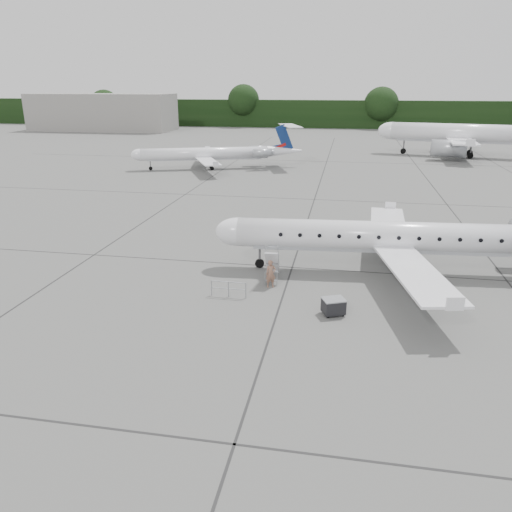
# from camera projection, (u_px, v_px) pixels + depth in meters

# --- Properties ---
(ground) EXTENTS (320.00, 320.00, 0.00)m
(ground) POSITION_uv_depth(u_px,v_px,m) (353.00, 316.00, 28.63)
(ground) COLOR #5A5B58
(ground) RESTS_ON ground
(treeline) EXTENTS (260.00, 4.00, 8.00)m
(treeline) POSITION_uv_depth(u_px,v_px,m) (353.00, 114.00, 148.18)
(treeline) COLOR black
(treeline) RESTS_ON ground
(terminal_building) EXTENTS (40.00, 14.00, 10.00)m
(terminal_building) POSITION_uv_depth(u_px,v_px,m) (102.00, 112.00, 141.14)
(terminal_building) COLOR gray
(terminal_building) RESTS_ON ground
(main_regional_jet) EXTENTS (30.17, 22.82, 7.34)m
(main_regional_jet) POSITION_uv_depth(u_px,v_px,m) (400.00, 222.00, 34.06)
(main_regional_jet) COLOR white
(main_regional_jet) RESTS_ON ground
(airstair) EXTENTS (1.03, 2.41, 2.30)m
(airstair) POSITION_uv_depth(u_px,v_px,m) (272.00, 264.00, 33.59)
(airstair) COLOR white
(airstair) RESTS_ON ground
(passenger) EXTENTS (0.79, 0.66, 1.84)m
(passenger) POSITION_uv_depth(u_px,v_px,m) (271.00, 274.00, 32.42)
(passenger) COLOR #885D4A
(passenger) RESTS_ON ground
(safety_railing) EXTENTS (2.20, 0.11, 1.00)m
(safety_railing) POSITION_uv_depth(u_px,v_px,m) (229.00, 289.00, 31.05)
(safety_railing) COLOR gray
(safety_railing) RESTS_ON ground
(baggage_cart) EXTENTS (1.49, 1.37, 1.04)m
(baggage_cart) POSITION_uv_depth(u_px,v_px,m) (333.00, 306.00, 28.65)
(baggage_cart) COLOR black
(baggage_cart) RESTS_ON ground
(bg_narrowbody) EXTENTS (36.06, 28.88, 11.59)m
(bg_narrowbody) POSITION_uv_depth(u_px,v_px,m) (464.00, 124.00, 89.54)
(bg_narrowbody) COLOR white
(bg_narrowbody) RESTS_ON ground
(bg_regional_left) EXTENTS (29.69, 25.36, 6.60)m
(bg_regional_left) POSITION_uv_depth(u_px,v_px,m) (205.00, 148.00, 76.98)
(bg_regional_left) COLOR white
(bg_regional_left) RESTS_ON ground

